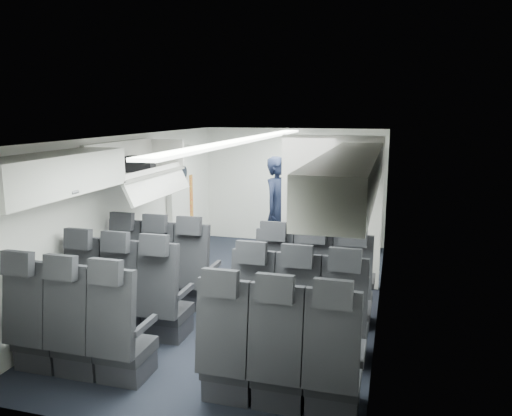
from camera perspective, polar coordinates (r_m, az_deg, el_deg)
The scene contains 14 objects.
cabin_shell at distance 6.51m, azimuth -0.95°, elevation -0.88°, with size 3.41×6.01×2.16m.
seat_row_front at distance 6.21m, azimuth -2.35°, elevation -8.39°, with size 3.33×0.56×1.24m.
seat_row_mid at distance 5.42m, azimuth -5.35°, elevation -11.43°, with size 3.33×0.56×1.24m.
seat_row_rear at distance 4.67m, azimuth -9.45°, elevation -15.43°, with size 3.33×0.56×1.24m.
overhead_bin_left_rear at distance 5.25m, azimuth -22.40°, elevation 3.53°, with size 0.53×1.80×0.40m.
overhead_bin_left_front_open at distance 6.74m, azimuth -13.47°, elevation 4.52°, with size 0.64×1.70×0.72m.
overhead_bin_right_rear at distance 4.16m, azimuth 9.68°, elevation 2.43°, with size 0.53×1.80×0.40m.
overhead_bin_right_front at distance 5.89m, azimuth 11.52°, elevation 4.89°, with size 0.53×1.70×0.40m.
bulkhead_partition at distance 7.09m, azimuth 8.53°, elevation -0.40°, with size 1.40×0.15×2.13m.
galley_unit at distance 8.99m, azimuth 9.87°, elevation 1.19°, with size 0.85×0.52×1.90m.
boarding_door at distance 8.53m, azimuth -8.54°, elevation 0.73°, with size 0.12×1.27×1.86m.
flight_attendant at distance 8.16m, azimuth 2.60°, elevation -0.21°, with size 0.64×0.42×1.75m, color black.
carry_on_bag at distance 6.75m, azimuth -13.12°, elevation 4.89°, with size 0.36×0.25×0.22m, color black.
papers at distance 8.04m, azimuth 3.84°, elevation 0.89°, with size 0.19×0.02×0.13m, color white.
Camera 1 is at (1.82, -6.10, 2.48)m, focal length 35.00 mm.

